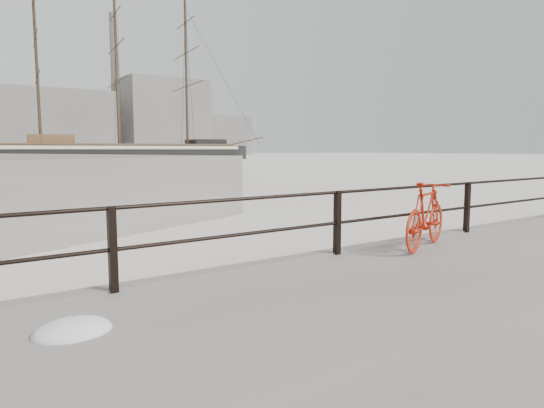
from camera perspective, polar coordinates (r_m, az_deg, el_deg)
ground at (r=10.54m, az=21.08°, el=-4.88°), size 400.00×400.00×0.00m
guardrail at (r=10.34m, az=21.97°, el=-0.37°), size 28.00×0.10×1.00m
bicycle at (r=8.42m, az=17.65°, el=-1.24°), size 1.84×0.88×1.12m
barque_black at (r=94.16m, az=-17.47°, el=4.95°), size 59.49×26.49×32.69m
industrial_west at (r=148.60m, az=-24.71°, el=8.58°), size 32.00×18.00×18.00m
industrial_mid at (r=163.85m, az=-12.83°, el=9.80°), size 26.00×20.00×24.00m
industrial_east at (r=178.22m, az=-6.53°, el=8.03°), size 20.00×16.00×14.00m
smokestack at (r=164.90m, az=-17.90°, el=13.12°), size 2.80×2.80×44.00m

